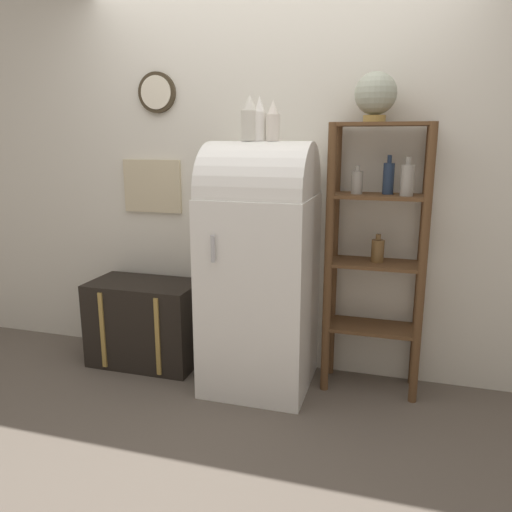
% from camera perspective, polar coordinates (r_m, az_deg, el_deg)
% --- Properties ---
extents(ground_plane, '(12.00, 12.00, 0.00)m').
position_cam_1_polar(ground_plane, '(3.18, -0.76, -16.04)').
color(ground_plane, '#60564C').
extents(wall_back, '(7.00, 0.09, 2.70)m').
position_cam_1_polar(wall_back, '(3.34, 2.04, 9.71)').
color(wall_back, silver).
rests_on(wall_back, ground_plane).
extents(refrigerator, '(0.65, 0.67, 1.54)m').
position_cam_1_polar(refrigerator, '(3.09, 0.46, -0.74)').
color(refrigerator, white).
rests_on(refrigerator, ground_plane).
extents(suitcase_trunk, '(0.75, 0.43, 0.59)m').
position_cam_1_polar(suitcase_trunk, '(3.62, -12.54, -7.44)').
color(suitcase_trunk, black).
rests_on(suitcase_trunk, ground_plane).
extents(shelf_unit, '(0.59, 0.29, 1.65)m').
position_cam_1_polar(shelf_unit, '(3.10, 13.66, 1.39)').
color(shelf_unit, brown).
rests_on(shelf_unit, ground_plane).
extents(globe, '(0.24, 0.24, 0.28)m').
position_cam_1_polar(globe, '(3.05, 13.51, 17.50)').
color(globe, '#AD8942').
rests_on(globe, shelf_unit).
extents(vase_left, '(0.11, 0.11, 0.27)m').
position_cam_1_polar(vase_left, '(3.03, -0.71, 15.35)').
color(vase_left, beige).
rests_on(vase_left, refrigerator).
extents(vase_center, '(0.07, 0.07, 0.25)m').
position_cam_1_polar(vase_center, '(3.02, 0.42, 15.26)').
color(vase_center, white).
rests_on(vase_center, refrigerator).
extents(vase_right, '(0.08, 0.08, 0.23)m').
position_cam_1_polar(vase_right, '(2.99, 1.97, 15.06)').
color(vase_right, silver).
rests_on(vase_right, refrigerator).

